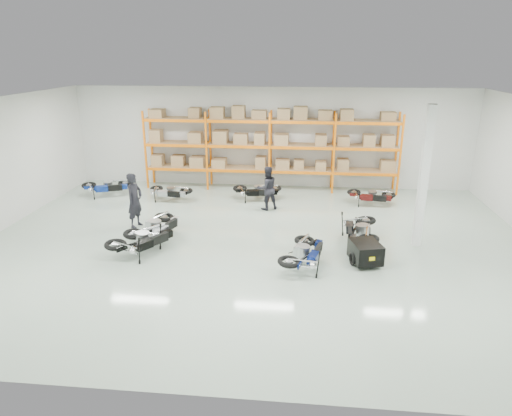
# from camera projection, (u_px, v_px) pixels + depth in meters

# --- Properties ---
(room) EXTENTS (18.00, 18.00, 18.00)m
(room) POSITION_uv_depth(u_px,v_px,m) (255.00, 178.00, 14.15)
(room) COLOR #A6B9A6
(room) RESTS_ON ground
(pallet_rack) EXTENTS (11.28, 0.98, 3.62)m
(pallet_rack) POSITION_uv_depth(u_px,v_px,m) (270.00, 140.00, 20.22)
(pallet_rack) COLOR orange
(pallet_rack) RESTS_ON ground
(structural_column) EXTENTS (0.25, 0.25, 4.50)m
(structural_column) POSITION_uv_depth(u_px,v_px,m) (424.00, 178.00, 14.13)
(structural_column) COLOR white
(structural_column) RESTS_ON ground
(moto_blue_centre) EXTENTS (1.43, 2.09, 1.23)m
(moto_blue_centre) POSITION_uv_depth(u_px,v_px,m) (305.00, 249.00, 13.12)
(moto_blue_centre) COLOR #07134A
(moto_blue_centre) RESTS_ON ground
(moto_silver_left) EXTENTS (1.55, 2.21, 1.30)m
(moto_silver_left) POSITION_uv_depth(u_px,v_px,m) (156.00, 223.00, 14.99)
(moto_silver_left) COLOR silver
(moto_silver_left) RESTS_ON ground
(moto_black_far_left) EXTENTS (1.91, 2.17, 1.27)m
(moto_black_far_left) POSITION_uv_depth(u_px,v_px,m) (143.00, 236.00, 14.02)
(moto_black_far_left) COLOR black
(moto_black_far_left) RESTS_ON ground
(moto_touring_right) EXTENTS (1.14, 2.05, 1.28)m
(moto_touring_right) POSITION_uv_depth(u_px,v_px,m) (360.00, 226.00, 14.79)
(moto_touring_right) COLOR black
(moto_touring_right) RESTS_ON ground
(trailer) EXTENTS (1.00, 1.70, 0.69)m
(trailer) POSITION_uv_depth(u_px,v_px,m) (365.00, 252.00, 13.35)
(trailer) COLOR black
(trailer) RESTS_ON ground
(moto_back_a) EXTENTS (2.02, 1.45, 1.18)m
(moto_back_a) POSITION_uv_depth(u_px,v_px,m) (107.00, 183.00, 19.72)
(moto_back_a) COLOR navy
(moto_back_a) RESTS_ON ground
(moto_back_b) EXTENTS (1.74, 1.06, 1.06)m
(moto_back_b) POSITION_uv_depth(u_px,v_px,m) (169.00, 189.00, 19.12)
(moto_back_b) COLOR #A4A7AD
(moto_back_b) RESTS_ON ground
(moto_back_c) EXTENTS (1.85, 1.04, 1.15)m
(moto_back_c) POSITION_uv_depth(u_px,v_px,m) (257.00, 188.00, 19.17)
(moto_back_c) COLOR black
(moto_back_c) RESTS_ON ground
(moto_back_d) EXTENTS (1.77, 1.06, 1.08)m
(moto_back_d) POSITION_uv_depth(u_px,v_px,m) (371.00, 193.00, 18.56)
(moto_back_d) COLOR #450D0E
(moto_back_d) RESTS_ON ground
(person_left) EXTENTS (0.64, 0.81, 1.96)m
(person_left) POSITION_uv_depth(u_px,v_px,m) (135.00, 200.00, 16.10)
(person_left) COLOR black
(person_left) RESTS_ON ground
(person_back) EXTENTS (1.05, 0.96, 1.74)m
(person_back) POSITION_uv_depth(u_px,v_px,m) (267.00, 188.00, 17.94)
(person_back) COLOR #222129
(person_back) RESTS_ON ground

